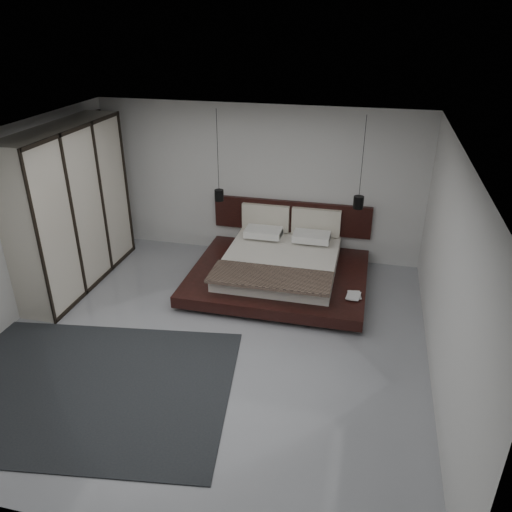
% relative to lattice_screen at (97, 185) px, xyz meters
% --- Properties ---
extents(floor, '(6.00, 6.00, 0.00)m').
position_rel_lattice_screen_xyz_m(floor, '(2.95, -2.45, -1.30)').
color(floor, gray).
rests_on(floor, ground).
extents(ceiling, '(6.00, 6.00, 0.00)m').
position_rel_lattice_screen_xyz_m(ceiling, '(2.95, -2.45, 1.50)').
color(ceiling, white).
rests_on(ceiling, wall_back).
extents(wall_back, '(6.00, 0.00, 6.00)m').
position_rel_lattice_screen_xyz_m(wall_back, '(2.95, 0.55, 0.10)').
color(wall_back, beige).
rests_on(wall_back, floor).
extents(wall_front, '(6.00, 0.00, 6.00)m').
position_rel_lattice_screen_xyz_m(wall_front, '(2.95, -5.45, 0.10)').
color(wall_front, beige).
rests_on(wall_front, floor).
extents(wall_left, '(0.00, 6.00, 6.00)m').
position_rel_lattice_screen_xyz_m(wall_left, '(-0.05, -2.45, 0.10)').
color(wall_left, beige).
rests_on(wall_left, floor).
extents(wall_right, '(0.00, 6.00, 6.00)m').
position_rel_lattice_screen_xyz_m(wall_right, '(5.95, -2.45, 0.10)').
color(wall_right, beige).
rests_on(wall_right, floor).
extents(lattice_screen, '(0.05, 0.90, 2.60)m').
position_rel_lattice_screen_xyz_m(lattice_screen, '(0.00, 0.00, 0.00)').
color(lattice_screen, black).
rests_on(lattice_screen, floor).
extents(bed, '(2.91, 2.45, 1.10)m').
position_rel_lattice_screen_xyz_m(bed, '(3.60, -0.55, -1.00)').
color(bed, black).
rests_on(bed, floor).
extents(book_lower, '(0.23, 0.29, 0.02)m').
position_rel_lattice_screen_xyz_m(book_lower, '(4.80, -1.22, -1.02)').
color(book_lower, '#99724C').
rests_on(book_lower, bed).
extents(book_upper, '(0.23, 0.30, 0.02)m').
position_rel_lattice_screen_xyz_m(book_upper, '(4.78, -1.25, -0.99)').
color(book_upper, '#99724C').
rests_on(book_upper, book_lower).
extents(pendant_left, '(0.16, 0.16, 1.58)m').
position_rel_lattice_screen_xyz_m(pendant_left, '(2.40, -0.08, 0.03)').
color(pendant_left, black).
rests_on(pendant_left, ceiling).
extents(pendant_right, '(0.17, 0.17, 1.52)m').
position_rel_lattice_screen_xyz_m(pendant_right, '(4.80, -0.08, 0.10)').
color(pendant_right, black).
rests_on(pendant_right, ceiling).
extents(wardrobe, '(0.64, 2.70, 2.65)m').
position_rel_lattice_screen_xyz_m(wardrobe, '(0.25, -1.26, 0.03)').
color(wardrobe, beige).
rests_on(wardrobe, floor).
extents(rug, '(3.94, 3.06, 0.02)m').
position_rel_lattice_screen_xyz_m(rug, '(1.75, -3.76, -1.29)').
color(rug, black).
rests_on(rug, floor).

